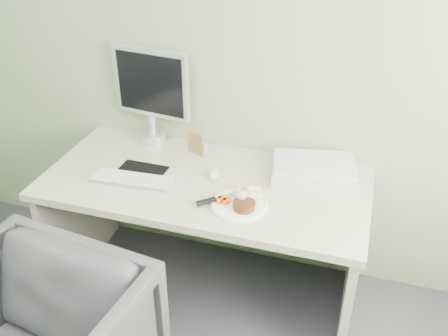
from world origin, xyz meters
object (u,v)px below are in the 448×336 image
(plate, at_px, (239,205))
(scanner, at_px, (314,170))
(desk, at_px, (206,210))
(monitor, at_px, (151,91))

(plate, bearing_deg, scanner, 52.22)
(desk, height_order, monitor, monitor)
(plate, height_order, scanner, scanner)
(scanner, distance_m, monitor, 0.95)
(desk, height_order, plate, plate)
(plate, relative_size, scanner, 0.62)
(plate, bearing_deg, desk, 144.19)
(desk, xyz_separation_m, monitor, (-0.40, 0.31, 0.48))
(scanner, bearing_deg, plate, -138.76)
(desk, height_order, scanner, scanner)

